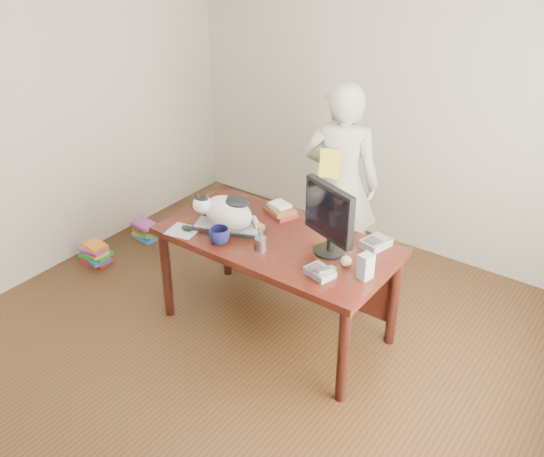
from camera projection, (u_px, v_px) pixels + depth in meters
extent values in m
plane|color=black|center=(223.00, 373.00, 4.01)|extent=(4.50, 4.50, 0.00)
plane|color=beige|center=(395.00, 92.00, 4.92)|extent=(4.00, 0.00, 4.00)
plane|color=beige|center=(4.00, 118.00, 4.37)|extent=(0.00, 4.50, 4.50)
cube|color=black|center=(276.00, 242.00, 4.07)|extent=(1.60, 0.80, 0.05)
cylinder|color=black|center=(166.00, 275.00, 4.40)|extent=(0.07, 0.07, 0.70)
cylinder|color=black|center=(343.00, 356.00, 3.64)|extent=(0.07, 0.07, 0.70)
cylinder|color=black|center=(226.00, 237.00, 4.88)|extent=(0.07, 0.07, 0.70)
cylinder|color=black|center=(394.00, 301.00, 4.12)|extent=(0.07, 0.07, 0.70)
cube|color=black|center=(305.00, 259.00, 4.48)|extent=(1.45, 0.03, 0.50)
cube|color=black|center=(229.00, 227.00, 4.17)|extent=(0.53, 0.35, 0.02)
cube|color=#A5A6AA|center=(229.00, 226.00, 4.16)|extent=(0.48, 0.31, 0.01)
ellipsoid|color=white|center=(228.00, 213.00, 4.11)|extent=(0.43, 0.35, 0.23)
ellipsoid|color=white|center=(202.00, 205.00, 4.11)|extent=(0.17, 0.17, 0.13)
ellipsoid|color=black|center=(202.00, 199.00, 4.09)|extent=(0.12, 0.11, 0.05)
cone|color=black|center=(197.00, 196.00, 4.07)|extent=(0.08, 0.08, 0.08)
cone|color=black|center=(205.00, 197.00, 4.06)|extent=(0.08, 0.07, 0.08)
ellipsoid|color=black|center=(237.00, 201.00, 4.05)|extent=(0.24, 0.22, 0.05)
cylinder|color=white|center=(256.00, 222.00, 4.15)|extent=(0.15, 0.13, 0.05)
cylinder|color=black|center=(329.00, 251.00, 3.90)|extent=(0.27, 0.27, 0.02)
cylinder|color=black|center=(330.00, 244.00, 3.88)|extent=(0.05, 0.05, 0.09)
cube|color=black|center=(329.00, 212.00, 3.75)|extent=(0.41, 0.19, 0.36)
cube|color=black|center=(326.00, 213.00, 3.74)|extent=(0.36, 0.13, 0.30)
cylinder|color=gray|center=(261.00, 244.00, 3.91)|extent=(0.10, 0.10, 0.09)
cylinder|color=black|center=(260.00, 232.00, 3.89)|extent=(0.03, 0.03, 0.13)
cylinder|color=blue|center=(261.00, 235.00, 3.86)|extent=(0.03, 0.03, 0.13)
cylinder|color=red|center=(263.00, 233.00, 3.89)|extent=(0.02, 0.04, 0.13)
cylinder|color=#1C8C29|center=(258.00, 234.00, 3.88)|extent=(0.01, 0.03, 0.13)
cylinder|color=#B5B5BA|center=(261.00, 233.00, 3.87)|extent=(0.01, 0.02, 0.10)
cylinder|color=#B5B5BA|center=(262.00, 234.00, 3.86)|extent=(0.02, 0.02, 0.10)
torus|color=orange|center=(260.00, 225.00, 3.85)|extent=(0.04, 0.03, 0.04)
torus|color=orange|center=(262.00, 227.00, 3.83)|extent=(0.04, 0.03, 0.04)
cube|color=#B5BBC2|center=(183.00, 231.00, 4.14)|extent=(0.23, 0.22, 0.00)
ellipsoid|color=black|center=(187.00, 228.00, 4.14)|extent=(0.10, 0.07, 0.04)
imported|color=#0D0F36|center=(219.00, 236.00, 3.98)|extent=(0.19, 0.19, 0.11)
cube|color=slate|center=(320.00, 272.00, 3.67)|extent=(0.20, 0.17, 0.04)
cube|color=#3E3E41|center=(316.00, 267.00, 3.67)|extent=(0.09, 0.10, 0.01)
cube|color=#B5B5BA|center=(325.00, 270.00, 3.63)|extent=(0.08, 0.15, 0.05)
cube|color=gray|center=(366.00, 266.00, 3.61)|extent=(0.09, 0.10, 0.16)
sphere|color=white|center=(346.00, 261.00, 3.75)|extent=(0.07, 0.07, 0.07)
cube|color=#4A1315|center=(281.00, 212.00, 4.35)|extent=(0.26, 0.23, 0.04)
cube|color=#53381C|center=(281.00, 209.00, 4.32)|extent=(0.25, 0.23, 0.03)
cube|color=white|center=(280.00, 205.00, 4.33)|extent=(0.17, 0.15, 0.02)
cube|color=slate|center=(376.00, 243.00, 3.96)|extent=(0.18, 0.21, 0.05)
cube|color=#3E3E41|center=(373.00, 241.00, 3.93)|extent=(0.11, 0.11, 0.01)
imported|color=silver|center=(340.00, 185.00, 4.64)|extent=(0.69, 0.58, 1.63)
cube|color=gold|center=(330.00, 163.00, 4.41)|extent=(0.18, 0.14, 0.21)
cube|color=#AE1818|center=(97.00, 261.00, 5.18)|extent=(0.25, 0.19, 0.03)
cube|color=#1B58A6|center=(97.00, 259.00, 5.16)|extent=(0.23, 0.18, 0.03)
cube|color=#23772A|center=(96.00, 254.00, 5.16)|extent=(0.27, 0.22, 0.03)
cube|color=gold|center=(96.00, 252.00, 5.13)|extent=(0.21, 0.16, 0.03)
cube|color=#853789|center=(93.00, 249.00, 5.12)|extent=(0.23, 0.17, 0.03)
cube|color=#CF6322|center=(95.00, 246.00, 5.11)|extent=(0.21, 0.17, 0.03)
cube|color=#1B58A6|center=(146.00, 236.00, 5.55)|extent=(0.25, 0.19, 0.03)
cube|color=#CF6322|center=(146.00, 232.00, 5.54)|extent=(0.22, 0.19, 0.03)
cube|color=#23772A|center=(146.00, 230.00, 5.51)|extent=(0.24, 0.19, 0.03)
cube|color=#AE1818|center=(146.00, 227.00, 5.51)|extent=(0.21, 0.16, 0.03)
cube|color=#853789|center=(144.00, 224.00, 5.49)|extent=(0.22, 0.17, 0.03)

